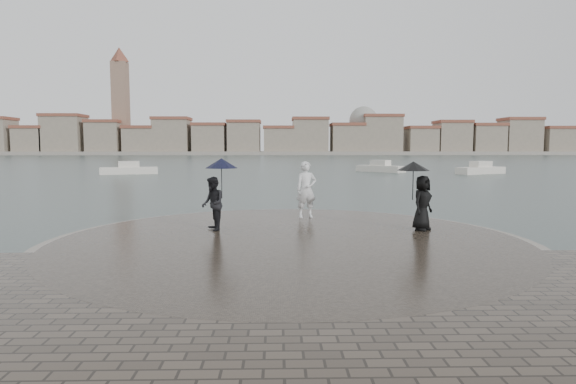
{
  "coord_description": "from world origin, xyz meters",
  "views": [
    {
      "loc": [
        -0.29,
        -8.7,
        2.71
      ],
      "look_at": [
        0.0,
        4.8,
        1.45
      ],
      "focal_mm": 30.0,
      "sensor_mm": 36.0,
      "label": 1
    }
  ],
  "objects": [
    {
      "name": "visitor_right",
      "position": [
        3.73,
        4.75,
        1.43
      ],
      "size": [
        1.15,
        1.01,
        1.95
      ],
      "color": "black",
      "rests_on": "quay_tip"
    },
    {
      "name": "quay_tip",
      "position": [
        0.0,
        3.5,
        0.18
      ],
      "size": [
        11.9,
        11.9,
        0.36
      ],
      "primitive_type": "cylinder",
      "color": "#2D261E",
      "rests_on": "ground"
    },
    {
      "name": "ground",
      "position": [
        0.0,
        0.0,
        0.0
      ],
      "size": [
        400.0,
        400.0,
        0.0
      ],
      "primitive_type": "plane",
      "color": "#2B3835",
      "rests_on": "ground"
    },
    {
      "name": "far_skyline",
      "position": [
        -6.29,
        160.71,
        5.61
      ],
      "size": [
        260.0,
        20.0,
        37.0
      ],
      "color": "gray",
      "rests_on": "ground"
    },
    {
      "name": "boats",
      "position": [
        5.32,
        41.05,
        0.38
      ],
      "size": [
        41.2,
        8.66,
        1.5
      ],
      "color": "silver",
      "rests_on": "ground"
    },
    {
      "name": "statue",
      "position": [
        0.66,
        7.27,
        1.3
      ],
      "size": [
        0.76,
        0.58,
        1.88
      ],
      "primitive_type": "imported",
      "rotation": [
        0.0,
        0.0,
        0.2
      ],
      "color": "silver",
      "rests_on": "quay_tip"
    },
    {
      "name": "visitor_left",
      "position": [
        -2.06,
        4.83,
        1.43
      ],
      "size": [
        1.11,
        1.01,
        2.04
      ],
      "color": "black",
      "rests_on": "quay_tip"
    },
    {
      "name": "kerb_ring",
      "position": [
        0.0,
        3.5,
        0.16
      ],
      "size": [
        12.5,
        12.5,
        0.32
      ],
      "primitive_type": "cylinder",
      "color": "gray",
      "rests_on": "ground"
    }
  ]
}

